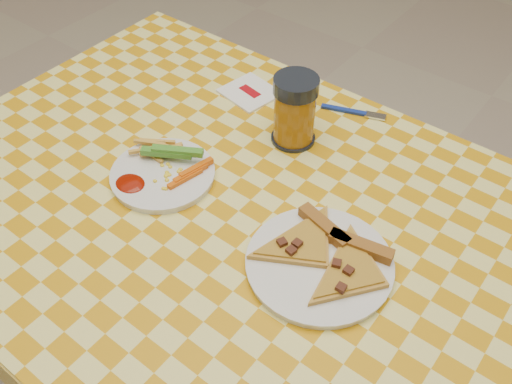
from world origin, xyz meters
TOP-DOWN VIEW (x-y plane):
  - table at (0.00, 0.00)m, footprint 1.28×0.88m
  - plate_left at (-0.17, -0.02)m, footprint 0.23×0.23m
  - plate_right at (0.18, -0.02)m, footprint 0.30×0.30m
  - fries_veggies at (-0.18, -0.01)m, footprint 0.18×0.17m
  - pizza_slices at (0.19, -0.00)m, footprint 0.27×0.23m
  - drink_glass at (-0.04, 0.22)m, footprint 0.09×0.09m
  - napkin at (-0.21, 0.30)m, footprint 0.13×0.12m
  - fork at (0.02, 0.38)m, footprint 0.14×0.06m

SIDE VIEW (x-z plane):
  - table at x=0.00m, z-range 0.30..1.06m
  - napkin at x=-0.21m, z-range 0.76..0.76m
  - fork at x=0.02m, z-range 0.76..0.76m
  - plate_left at x=-0.17m, z-range 0.76..0.77m
  - plate_right at x=0.18m, z-range 0.76..0.77m
  - pizza_slices at x=0.19m, z-range 0.76..0.79m
  - fries_veggies at x=-0.18m, z-range 0.76..0.80m
  - drink_glass at x=-0.04m, z-range 0.75..0.90m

